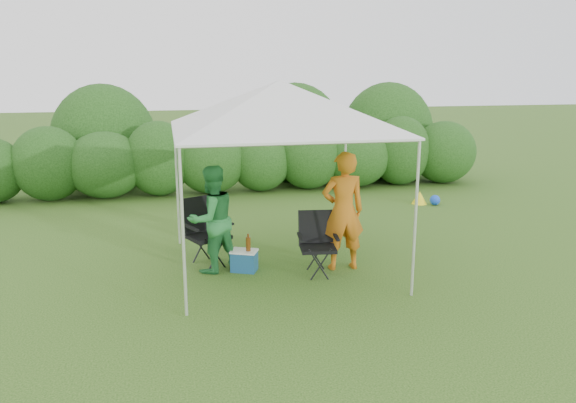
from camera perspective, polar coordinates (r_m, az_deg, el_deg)
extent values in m
plane|color=#3F6520|center=(8.31, -0.05, -7.73)|extent=(70.00, 70.00, 0.00)
ellipsoid|color=#26551A|center=(14.00, -23.16, 3.55)|extent=(1.65, 1.40, 1.73)
cylinder|color=#382616|center=(14.13, -22.89, 0.70)|extent=(0.12, 0.12, 0.30)
ellipsoid|color=#26551A|center=(13.83, -18.11, 3.54)|extent=(1.80, 1.53, 1.57)
cylinder|color=#382616|center=(13.94, -17.92, 0.96)|extent=(0.12, 0.12, 0.30)
ellipsoid|color=#26551A|center=(13.74, -13.02, 4.27)|extent=(1.58, 1.34, 1.80)
cylinder|color=#382616|center=(13.87, -12.85, 1.21)|extent=(0.12, 0.12, 0.30)
ellipsoid|color=#26551A|center=(13.78, -7.86, 4.20)|extent=(1.73, 1.47, 1.65)
cylinder|color=#382616|center=(13.91, -7.77, 1.46)|extent=(0.12, 0.12, 0.30)
ellipsoid|color=#26551A|center=(13.94, -2.78, 4.10)|extent=(1.50, 1.28, 1.50)
cylinder|color=#382616|center=(14.05, -2.76, 1.69)|extent=(0.12, 0.12, 0.30)
ellipsoid|color=#26551A|center=(14.18, 2.15, 4.72)|extent=(1.65, 1.40, 1.73)
cylinder|color=#382616|center=(14.30, 2.12, 1.90)|extent=(0.12, 0.12, 0.30)
ellipsoid|color=#26551A|center=(14.54, 6.87, 4.55)|extent=(1.80, 1.53, 1.57)
cylinder|color=#382616|center=(14.65, 6.80, 2.09)|extent=(0.12, 0.12, 0.30)
ellipsoid|color=#26551A|center=(14.97, 11.37, 5.08)|extent=(1.57, 1.34, 1.80)
cylinder|color=#382616|center=(15.09, 11.24, 2.26)|extent=(0.12, 0.12, 0.30)
ellipsoid|color=#26551A|center=(15.51, 15.55, 4.85)|extent=(1.72, 1.47, 1.65)
cylinder|color=#382616|center=(15.62, 15.40, 2.40)|extent=(0.12, 0.12, 0.30)
cylinder|color=silver|center=(6.86, -10.62, -3.29)|extent=(0.04, 0.04, 2.10)
cylinder|color=silver|center=(7.54, 12.81, -1.88)|extent=(0.04, 0.04, 2.10)
cylinder|color=silver|center=(9.77, -11.20, 1.66)|extent=(0.04, 0.04, 2.10)
cylinder|color=silver|center=(10.26, 5.80, 2.40)|extent=(0.04, 0.04, 2.10)
cube|color=white|center=(8.29, -0.79, 7.31)|extent=(3.10, 3.10, 0.03)
pyramid|color=white|center=(8.26, -0.80, 9.83)|extent=(3.10, 3.10, 0.70)
cube|color=black|center=(8.30, 3.05, -4.75)|extent=(0.56, 0.53, 0.05)
cube|color=black|center=(8.42, 2.87, -2.52)|extent=(0.52, 0.20, 0.49)
cube|color=black|center=(8.21, 1.24, -3.64)|extent=(0.10, 0.43, 0.03)
cube|color=black|center=(8.29, 4.88, -3.53)|extent=(0.10, 0.43, 0.03)
cylinder|color=black|center=(8.14, 1.73, -6.64)|extent=(0.02, 0.02, 0.41)
cylinder|color=black|center=(8.20, 4.75, -6.53)|extent=(0.02, 0.02, 0.41)
cylinder|color=black|center=(8.54, 1.39, -5.66)|extent=(0.02, 0.02, 0.41)
cylinder|color=black|center=(8.60, 4.26, -5.56)|extent=(0.02, 0.02, 0.41)
cube|color=black|center=(8.76, -8.13, -3.53)|extent=(0.75, 0.72, 0.06)
cube|color=black|center=(8.88, -8.96, -1.24)|extent=(0.59, 0.39, 0.55)
cube|color=black|center=(8.57, -9.92, -2.59)|extent=(0.26, 0.46, 0.03)
cube|color=black|center=(8.84, -6.48, -1.97)|extent=(0.26, 0.46, 0.03)
cylinder|color=black|center=(8.51, -8.71, -5.68)|extent=(0.03, 0.03, 0.46)
cylinder|color=black|center=(8.74, -5.90, -5.09)|extent=(0.03, 0.03, 0.46)
cylinder|color=black|center=(8.93, -10.21, -4.85)|extent=(0.03, 0.03, 0.46)
cylinder|color=black|center=(9.14, -7.49, -4.30)|extent=(0.03, 0.03, 0.46)
imported|color=#C06515|center=(8.46, 5.61, -0.98)|extent=(0.66, 0.44, 1.81)
imported|color=#297E3B|center=(8.41, -7.75, -1.79)|extent=(0.98, 0.91, 1.61)
cube|color=navy|center=(8.55, -4.47, -6.08)|extent=(0.44, 0.39, 0.30)
cube|color=silver|center=(8.49, -4.49, -5.05)|extent=(0.47, 0.41, 0.03)
cylinder|color=#592D0C|center=(8.42, -4.06, -4.16)|extent=(0.07, 0.07, 0.27)
cone|color=yellow|center=(13.03, 13.21, 0.39)|extent=(0.34, 0.34, 0.29)
sphere|color=blue|center=(13.00, 14.70, 0.14)|extent=(0.23, 0.23, 0.23)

